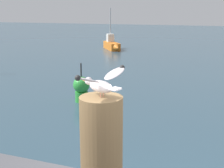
# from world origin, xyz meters

# --- Properties ---
(mooring_post) EXTENTS (0.36, 0.36, 1.02)m
(mooring_post) POSITION_xyz_m (-0.88, -0.57, 1.87)
(mooring_post) COLOR brown
(mooring_post) RESTS_ON harbor_quay
(seagull) EXTENTS (0.39, 0.56, 0.22)m
(seagull) POSITION_xyz_m (-0.88, -0.57, 2.50)
(seagull) COLOR tan
(seagull) RESTS_ON mooring_post
(boat_orange) EXTENTS (2.37, 2.94, 3.17)m
(boat_orange) POSITION_xyz_m (-8.44, 19.83, 0.37)
(boat_orange) COLOR orange
(boat_orange) RESTS_ON ground_plane
(channel_buoy) EXTENTS (0.56, 0.56, 1.33)m
(channel_buoy) POSITION_xyz_m (-4.50, 6.38, 0.48)
(channel_buoy) COLOR green
(channel_buoy) RESTS_ON ground_plane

